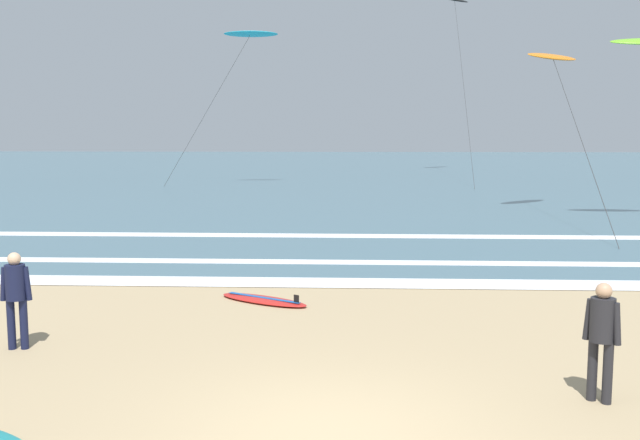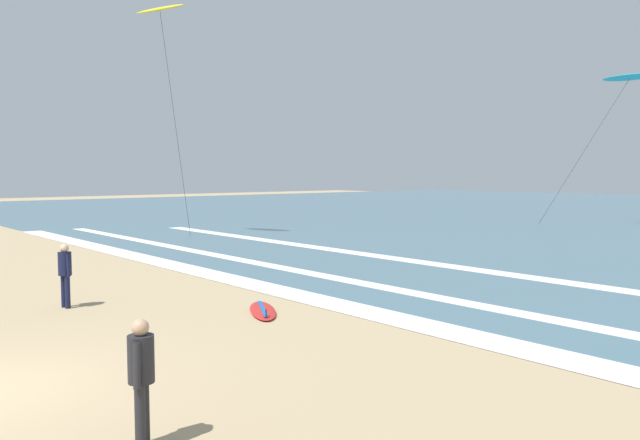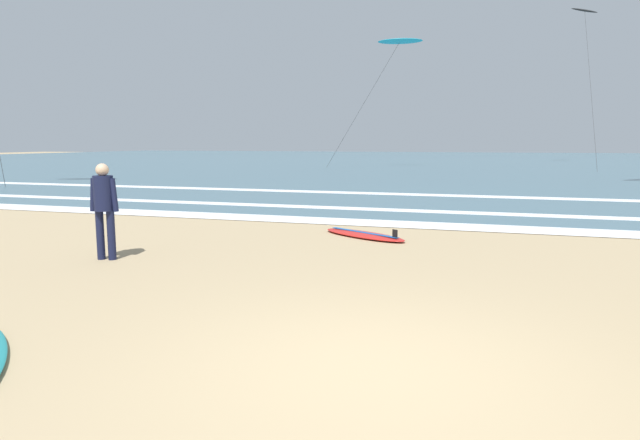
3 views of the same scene
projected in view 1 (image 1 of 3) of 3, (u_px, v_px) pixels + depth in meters
ground_plane at (329, 431)px, 8.86m from camera, size 160.00×160.00×0.00m
ocean_surface at (350, 170)px, 61.40m from camera, size 140.00×90.00×0.01m
wave_foam_shoreline at (338, 283)px, 17.20m from camera, size 54.47×1.10×0.01m
wave_foam_mid_break at (366, 262)px, 19.78m from camera, size 55.62×0.67×0.01m
wave_foam_outer_break at (374, 236)px, 24.54m from camera, size 50.23×0.86×0.01m
surfer_left_far at (602, 331)px, 9.69m from camera, size 0.45×0.38×1.60m
surfer_right_near at (16, 291)px, 12.01m from camera, size 0.51×0.32×1.60m
surfboard_foreground_flat at (264, 300)px, 15.37m from camera, size 2.12×1.57×0.25m
kite_orange_high_left at (553, 58)px, 31.05m from camera, size 2.95×11.39×6.73m
kite_cyan_mid_center at (250, 35)px, 44.00m from camera, size 6.92×1.28×9.28m
kite_black_far_right at (455, 1)px, 56.52m from camera, size 2.85×16.98×13.44m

